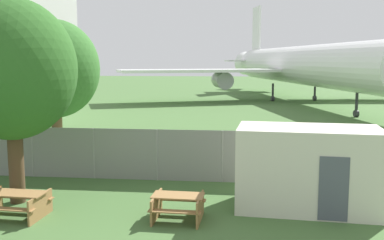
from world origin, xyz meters
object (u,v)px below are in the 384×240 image
object	(u,v)px
tree_near_hangar	(11,70)
tree_behind_benches	(55,69)
airplane	(299,66)
picnic_bench_near_cabin	(178,205)
picnic_bench_open_grass	(14,201)
portable_cabin	(308,169)

from	to	relation	value
tree_near_hangar	tree_behind_benches	size ratio (longest dim) A/B	1.04
airplane	picnic_bench_near_cabin	xyz separation A→B (m)	(-8.14, -38.24, -3.57)
picnic_bench_open_grass	tree_near_hangar	size ratio (longest dim) A/B	0.30
picnic_bench_near_cabin	picnic_bench_open_grass	xyz separation A→B (m)	(-4.93, -0.30, 0.01)
picnic_bench_near_cabin	tree_near_hangar	bearing A→B (deg)	169.15
picnic_bench_near_cabin	picnic_bench_open_grass	bearing A→B (deg)	-176.48
portable_cabin	picnic_bench_near_cabin	world-z (taller)	portable_cabin
picnic_bench_open_grass	tree_behind_benches	bearing A→B (deg)	101.88
tree_near_hangar	tree_behind_benches	xyz separation A→B (m)	(-0.80, 5.24, -0.11)
portable_cabin	tree_near_hangar	distance (m)	9.95
portable_cabin	picnic_bench_open_grass	bearing A→B (deg)	-164.41
picnic_bench_open_grass	tree_near_hangar	xyz separation A→B (m)	(-0.59, 1.36, 3.90)
portable_cabin	tree_near_hangar	world-z (taller)	tree_near_hangar
airplane	picnic_bench_open_grass	xyz separation A→B (m)	(-13.07, -38.54, -3.56)
airplane	tree_behind_benches	size ratio (longest dim) A/B	7.51
portable_cabin	tree_behind_benches	world-z (taller)	tree_behind_benches
airplane	picnic_bench_open_grass	world-z (taller)	airplane
picnic_bench_open_grass	picnic_bench_near_cabin	bearing A→B (deg)	3.52
airplane	tree_near_hangar	world-z (taller)	airplane
airplane	portable_cabin	xyz separation A→B (m)	(-4.21, -36.80, -2.73)
airplane	tree_near_hangar	distance (m)	39.61
portable_cabin	picnic_bench_near_cabin	xyz separation A→B (m)	(-3.93, -1.43, -0.84)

